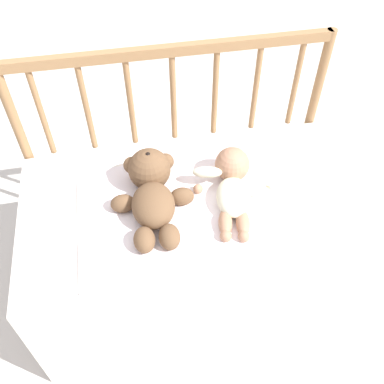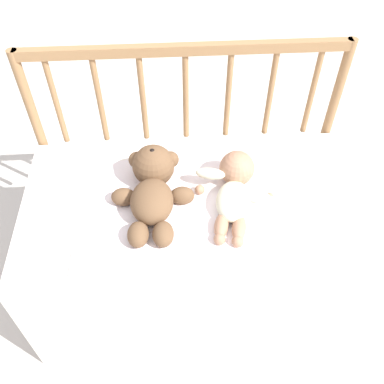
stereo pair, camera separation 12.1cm
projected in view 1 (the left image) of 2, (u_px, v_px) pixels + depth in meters
ground_plane at (191, 280)px, 1.86m from camera, size 12.00×12.00×0.00m
crib_mattress at (191, 245)px, 1.67m from camera, size 1.17×0.65×0.53m
crib_rail at (174, 114)px, 1.62m from camera, size 1.17×0.04×0.92m
blanket at (189, 210)px, 1.44m from camera, size 0.74×0.50×0.01m
teddy_bear at (152, 190)px, 1.42m from camera, size 0.28×0.39×0.15m
baby at (233, 184)px, 1.46m from camera, size 0.27×0.36×0.12m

